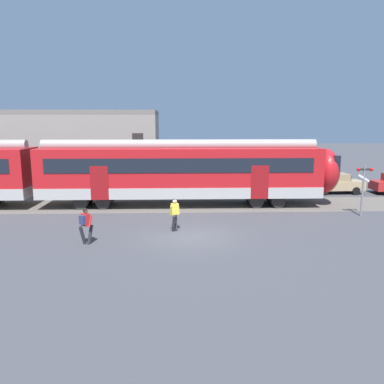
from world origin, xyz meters
TOP-DOWN VIEW (x-y plane):
  - ground_plane at (0.00, 0.00)m, footprint 160.00×160.00m
  - track_bed at (-11.47, 7.04)m, footprint 80.00×4.40m
  - pedestrian_red at (-4.72, -0.94)m, footprint 0.67×0.54m
  - pedestrian_yellow at (-0.75, 1.03)m, footprint 0.53×0.70m
  - parked_car_tan at (11.56, 10.91)m, footprint 4.05×1.85m
  - crossing_signal at (10.13, 3.73)m, footprint 0.96×0.22m
  - background_building at (-11.45, 15.82)m, footprint 18.03×5.00m

SIDE VIEW (x-z plane):
  - ground_plane at x=0.00m, z-range 0.00..0.00m
  - track_bed at x=-11.47m, z-range 0.00..0.01m
  - parked_car_tan at x=11.56m, z-range 0.01..1.55m
  - pedestrian_yellow at x=-0.75m, z-range 0.13..1.80m
  - pedestrian_red at x=-4.72m, z-range 0.16..1.82m
  - crossing_signal at x=10.13m, z-range 0.51..3.51m
  - background_building at x=-11.45m, z-range -1.39..7.81m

